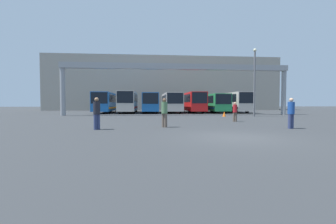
# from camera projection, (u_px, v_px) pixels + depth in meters

# --- Properties ---
(ground_plane) EXTENTS (200.00, 200.00, 0.00)m
(ground_plane) POSITION_uv_depth(u_px,v_px,m) (235.00, 138.00, 9.90)
(ground_plane) COLOR #2D3033
(building_backdrop) EXTENTS (52.47, 12.00, 12.04)m
(building_backdrop) POSITION_uv_depth(u_px,v_px,m) (164.00, 85.00, 54.95)
(building_backdrop) COLOR gray
(building_backdrop) RESTS_ON ground
(overhead_gantry) EXTENTS (29.14, 0.80, 6.55)m
(overhead_gantry) POSITION_uv_depth(u_px,v_px,m) (178.00, 72.00, 28.67)
(overhead_gantry) COLOR gray
(overhead_gantry) RESTS_ON ground
(bus_slot_0) EXTENTS (2.49, 11.85, 3.16)m
(bus_slot_0) POSITION_uv_depth(u_px,v_px,m) (107.00, 102.00, 36.66)
(bus_slot_0) COLOR #1959A5
(bus_slot_0) RESTS_ON ground
(bus_slot_1) EXTENTS (2.50, 11.38, 3.33)m
(bus_slot_1) POSITION_uv_depth(u_px,v_px,m) (129.00, 101.00, 36.73)
(bus_slot_1) COLOR beige
(bus_slot_1) RESTS_ON ground
(bus_slot_2) EXTENTS (2.45, 10.10, 3.08)m
(bus_slot_2) POSITION_uv_depth(u_px,v_px,m) (150.00, 102.00, 36.41)
(bus_slot_2) COLOR #1959A5
(bus_slot_2) RESTS_ON ground
(bus_slot_3) EXTENTS (2.54, 10.84, 3.13)m
(bus_slot_3) POSITION_uv_depth(u_px,v_px,m) (171.00, 102.00, 37.09)
(bus_slot_3) COLOR beige
(bus_slot_3) RESTS_ON ground
(bus_slot_4) EXTENTS (2.44, 10.67, 3.23)m
(bus_slot_4) POSITION_uv_depth(u_px,v_px,m) (192.00, 101.00, 37.32)
(bus_slot_4) COLOR red
(bus_slot_4) RESTS_ON ground
(bus_slot_5) EXTENTS (2.57, 10.40, 2.97)m
(bus_slot_5) POSITION_uv_depth(u_px,v_px,m) (213.00, 102.00, 37.50)
(bus_slot_5) COLOR #268C4C
(bus_slot_5) RESTS_ON ground
(bus_slot_6) EXTENTS (2.60, 11.15, 3.26)m
(bus_slot_6) POSITION_uv_depth(u_px,v_px,m) (233.00, 101.00, 38.18)
(bus_slot_6) COLOR beige
(bus_slot_6) RESTS_ON ground
(pedestrian_near_center) EXTENTS (0.38, 0.38, 1.84)m
(pedestrian_near_center) POSITION_uv_depth(u_px,v_px,m) (291.00, 112.00, 13.40)
(pedestrian_near_center) COLOR navy
(pedestrian_near_center) RESTS_ON ground
(pedestrian_near_left) EXTENTS (0.39, 0.39, 1.85)m
(pedestrian_near_left) POSITION_uv_depth(u_px,v_px,m) (97.00, 113.00, 12.89)
(pedestrian_near_left) COLOR navy
(pedestrian_near_left) RESTS_ON ground
(pedestrian_mid_right) EXTENTS (0.34, 0.34, 1.63)m
(pedestrian_mid_right) POSITION_uv_depth(u_px,v_px,m) (235.00, 111.00, 18.50)
(pedestrian_mid_right) COLOR brown
(pedestrian_mid_right) RESTS_ON ground
(pedestrian_near_right) EXTENTS (0.38, 0.38, 1.84)m
(pedestrian_near_right) POSITION_uv_depth(u_px,v_px,m) (164.00, 112.00, 14.15)
(pedestrian_near_right) COLOR brown
(pedestrian_near_right) RESTS_ON ground
(traffic_cone) EXTENTS (0.38, 0.38, 0.58)m
(traffic_cone) POSITION_uv_depth(u_px,v_px,m) (224.00, 114.00, 25.83)
(traffic_cone) COLOR orange
(traffic_cone) RESTS_ON ground
(lamp_post) EXTENTS (0.36, 0.36, 7.78)m
(lamp_post) POSITION_uv_depth(u_px,v_px,m) (254.00, 80.00, 25.72)
(lamp_post) COLOR #595B60
(lamp_post) RESTS_ON ground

